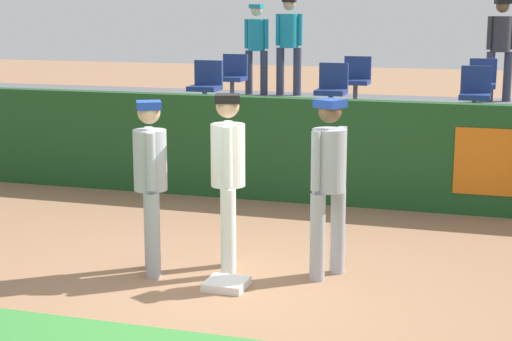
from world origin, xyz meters
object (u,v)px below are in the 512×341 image
(player_fielder_home, at_px, (228,170))
(spectator_casual, at_px, (256,43))
(first_base, at_px, (226,284))
(seat_front_right, at_px, (475,91))
(seat_front_center, at_px, (332,87))
(spectator_hooded, at_px, (501,43))
(player_runner_visitor, at_px, (329,175))
(seat_front_left, at_px, (206,83))
(player_coach_visitor, at_px, (151,175))
(seat_back_center, at_px, (356,78))
(seat_back_left, at_px, (233,74))
(seat_back_right, at_px, (482,81))
(spectator_capped, at_px, (289,39))

(player_fielder_home, xyz_separation_m, spectator_casual, (-2.01, 7.52, 0.97))
(first_base, height_order, spectator_casual, spectator_casual)
(spectator_casual, bearing_deg, seat_front_right, 148.27)
(seat_front_center, relative_size, spectator_hooded, 0.46)
(first_base, relative_size, seat_front_right, 0.48)
(player_runner_visitor, relative_size, spectator_casual, 1.06)
(seat_front_left, bearing_deg, player_fielder_home, -66.93)
(player_coach_visitor, bearing_deg, seat_front_center, 143.26)
(spectator_casual, bearing_deg, seat_front_center, 128.45)
(first_base, xyz_separation_m, seat_back_center, (-0.01, 7.03, 1.47))
(player_fielder_home, bearing_deg, player_runner_visitor, 78.21)
(player_coach_visitor, bearing_deg, seat_front_right, 121.80)
(seat_back_center, xyz_separation_m, seat_front_center, (-0.06, -1.80, -0.00))
(first_base, bearing_deg, spectator_casual, 105.04)
(first_base, height_order, spectator_hooded, spectator_hooded)
(player_runner_visitor, relative_size, player_coach_visitor, 1.02)
(seat_back_left, height_order, spectator_casual, spectator_casual)
(seat_back_left, xyz_separation_m, spectator_casual, (0.13, 1.03, 0.54))
(player_runner_visitor, bearing_deg, seat_back_left, -126.78)
(seat_back_left, xyz_separation_m, seat_front_left, (0.14, -1.80, 0.00))
(player_runner_visitor, relative_size, seat_front_center, 2.19)
(player_runner_visitor, height_order, seat_front_center, seat_front_center)
(first_base, xyz_separation_m, player_coach_visitor, (-0.90, 0.23, 1.01))
(seat_back_left, bearing_deg, seat_front_right, -22.29)
(player_fielder_home, bearing_deg, player_coach_visitor, -85.66)
(player_fielder_home, relative_size, seat_back_right, 2.23)
(player_fielder_home, height_order, player_coach_visitor, player_fielder_home)
(player_fielder_home, xyz_separation_m, player_runner_visitor, (1.04, 0.11, -0.01))
(player_runner_visitor, xyz_separation_m, seat_back_center, (-0.89, 6.38, 0.44))
(seat_back_center, xyz_separation_m, seat_front_left, (-2.15, -1.80, 0.00))
(seat_front_center, bearing_deg, spectator_capped, 116.72)
(seat_back_right, relative_size, seat_back_center, 1.00)
(first_base, height_order, seat_front_left, seat_front_left)
(player_fielder_home, xyz_separation_m, seat_front_right, (2.25, 4.69, 0.43))
(seat_back_right, xyz_separation_m, spectator_hooded, (0.25, 1.21, 0.59))
(player_fielder_home, distance_m, player_coach_visitor, 0.80)
(seat_front_right, distance_m, spectator_hooded, 3.08)
(player_coach_visitor, distance_m, spectator_capped, 8.02)
(seat_front_right, xyz_separation_m, spectator_casual, (-4.26, 2.83, 0.54))
(seat_back_left, relative_size, seat_front_center, 1.00)
(player_runner_visitor, bearing_deg, seat_front_right, -168.13)
(seat_back_left, distance_m, spectator_casual, 1.17)
(player_runner_visitor, relative_size, seat_back_left, 2.19)
(seat_front_right, xyz_separation_m, spectator_hooded, (0.29, 3.01, 0.59))
(player_coach_visitor, height_order, seat_front_right, seat_front_right)
(seat_back_right, bearing_deg, seat_front_right, -91.27)
(seat_back_left, relative_size, spectator_casual, 0.48)
(seat_front_center, bearing_deg, player_runner_visitor, -78.37)
(seat_front_left, bearing_deg, player_coach_visitor, -75.90)
(seat_front_left, distance_m, spectator_casual, 2.88)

